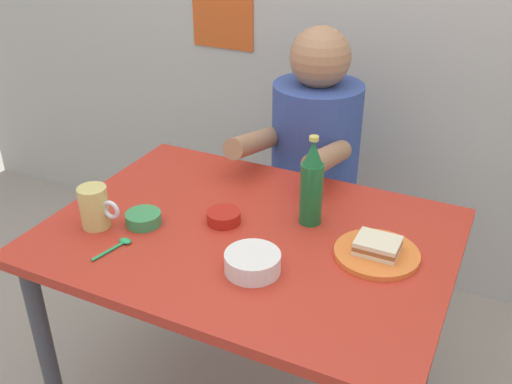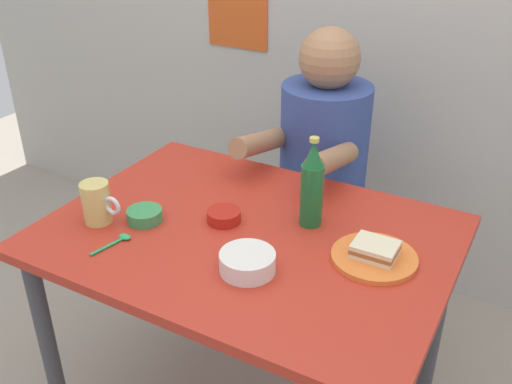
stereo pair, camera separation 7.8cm
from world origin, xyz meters
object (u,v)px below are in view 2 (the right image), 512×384
plate_orange (374,257)px  sambal_bowl_red (224,215)px  person_seated (323,141)px  sandwich (375,249)px  stool (318,237)px  dining_table (247,259)px  beer_mug (97,203)px  beer_bottle (312,186)px

plate_orange → sambal_bowl_red: size_ratio=2.29×
person_seated → sandwich: 0.70m
stool → dining_table: bearing=-86.5°
sambal_bowl_red → person_seated: bearing=85.7°
plate_orange → beer_mug: (-0.74, -0.20, 0.05)m
sambal_bowl_red → stool: bearing=85.8°
plate_orange → beer_bottle: bearing=158.9°
dining_table → plate_orange: plate_orange is taller
stool → plate_orange: bearing=-56.6°
dining_table → beer_mug: beer_mug is taller
person_seated → sambal_bowl_red: bearing=-94.3°
person_seated → beer_bottle: 0.53m
sandwich → sambal_bowl_red: 0.43m
person_seated → sambal_bowl_red: size_ratio=7.49×
beer_mug → sambal_bowl_red: (0.31, 0.17, -0.04)m
person_seated → sandwich: size_ratio=6.54×
stool → person_seated: 0.42m
sandwich → beer_bottle: 0.25m
beer_bottle → sambal_bowl_red: bearing=-153.6°
person_seated → plate_orange: (0.39, -0.58, -0.02)m
plate_orange → sambal_bowl_red: sambal_bowl_red is taller
person_seated → beer_bottle: (0.17, -0.50, 0.09)m
beer_bottle → beer_mug: bearing=-152.1°
beer_bottle → plate_orange: bearing=-21.1°
person_seated → beer_bottle: bearing=-70.8°
person_seated → beer_bottle: person_seated is taller
dining_table → beer_mug: (-0.39, -0.16, 0.15)m
sambal_bowl_red → beer_mug: bearing=-151.0°
person_seated → plate_orange: size_ratio=3.27×
beer_mug → stool: bearing=65.7°
dining_table → beer_bottle: beer_bottle is taller
plate_orange → beer_mug: bearing=-165.2°
sandwich → beer_mug: (-0.74, -0.20, 0.03)m
beer_mug → beer_bottle: size_ratio=0.48×
sandwich → sambal_bowl_red: (-0.43, -0.03, -0.01)m
stool → beer_mug: beer_mug is taller
sandwich → sambal_bowl_red: sandwich is taller
stool → person_seated: size_ratio=0.63×
plate_orange → beer_mug: 0.77m
plate_orange → person_seated: bearing=123.9°
sandwich → beer_bottle: bearing=158.9°
sambal_bowl_red → plate_orange: bearing=3.3°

